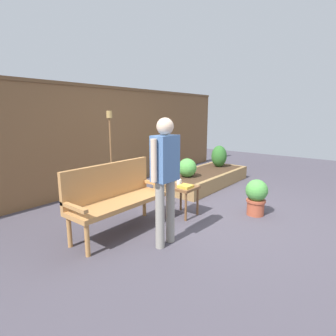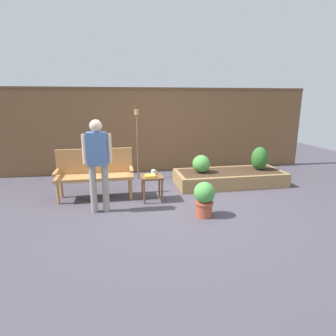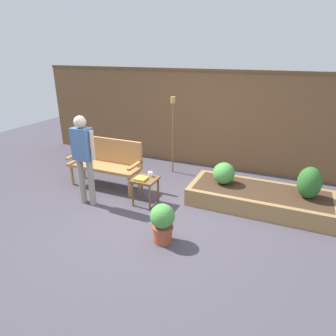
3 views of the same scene
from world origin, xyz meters
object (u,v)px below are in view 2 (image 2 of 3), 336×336
at_px(shrub_near_bench, 201,164).
at_px(person_by_bench, 98,158).
at_px(potted_boxwood, 204,198).
at_px(side_table, 152,180).
at_px(book_on_table, 150,176).
at_px(shrub_far_corner, 260,158).
at_px(garden_bench, 95,170).
at_px(cup_on_table, 153,172).
at_px(tiki_torch, 137,132).

distance_m(shrub_near_bench, person_by_bench, 2.45).
bearing_deg(potted_boxwood, side_table, 129.41).
distance_m(book_on_table, person_by_bench, 1.05).
height_order(shrub_far_corner, person_by_bench, person_by_bench).
height_order(garden_bench, book_on_table, garden_bench).
relative_size(side_table, book_on_table, 2.46).
bearing_deg(cup_on_table, person_by_bench, -152.63).
relative_size(book_on_table, shrub_far_corner, 0.37).
bearing_deg(cup_on_table, side_table, -111.45).
bearing_deg(tiki_torch, person_by_bench, -112.36).
distance_m(potted_boxwood, tiki_torch, 2.72).
relative_size(garden_bench, cup_on_table, 12.69).
height_order(side_table, potted_boxwood, potted_boxwood).
bearing_deg(shrub_near_bench, book_on_table, -146.51).
relative_size(book_on_table, tiki_torch, 0.12).
bearing_deg(book_on_table, potted_boxwood, -46.36).
bearing_deg(side_table, person_by_bench, -157.25).
distance_m(side_table, book_on_table, 0.13).
xyz_separation_m(tiki_torch, person_by_bench, (-0.80, -1.94, -0.20)).
height_order(garden_bench, shrub_near_bench, garden_bench).
bearing_deg(shrub_far_corner, shrub_near_bench, 180.00).
bearing_deg(garden_bench, potted_boxwood, -35.77).
distance_m(side_table, shrub_near_bench, 1.40).
height_order(shrub_near_bench, tiki_torch, tiki_torch).
bearing_deg(book_on_table, side_table, 61.23).
xyz_separation_m(shrub_near_bench, person_by_bench, (-2.12, -1.13, 0.44)).
bearing_deg(shrub_far_corner, book_on_table, -162.70).
distance_m(book_on_table, tiki_torch, 1.74).
xyz_separation_m(cup_on_table, shrub_near_bench, (1.14, 0.62, -0.03)).
height_order(garden_bench, tiki_torch, tiki_torch).
relative_size(cup_on_table, book_on_table, 0.58).
height_order(book_on_table, shrub_far_corner, shrub_far_corner).
relative_size(shrub_near_bench, shrub_far_corner, 0.74).
distance_m(garden_bench, shrub_near_bench, 2.27).
height_order(side_table, shrub_near_bench, shrub_near_bench).
height_order(book_on_table, potted_boxwood, potted_boxwood).
height_order(potted_boxwood, shrub_far_corner, shrub_far_corner).
xyz_separation_m(side_table, shrub_near_bench, (1.19, 0.74, 0.10)).
bearing_deg(person_by_bench, potted_boxwood, -16.80).
xyz_separation_m(cup_on_table, tiki_torch, (-0.18, 1.43, 0.61)).
height_order(cup_on_table, shrub_near_bench, shrub_near_bench).
height_order(tiki_torch, person_by_bench, tiki_torch).
distance_m(potted_boxwood, shrub_far_corner, 2.46).
height_order(cup_on_table, book_on_table, cup_on_table).
bearing_deg(book_on_table, shrub_near_bench, 33.93).
height_order(shrub_far_corner, tiki_torch, tiki_torch).
relative_size(book_on_table, person_by_bench, 0.13).
height_order(book_on_table, person_by_bench, person_by_bench).
xyz_separation_m(book_on_table, tiki_torch, (-0.10, 1.62, 0.63)).
relative_size(potted_boxwood, tiki_torch, 0.35).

